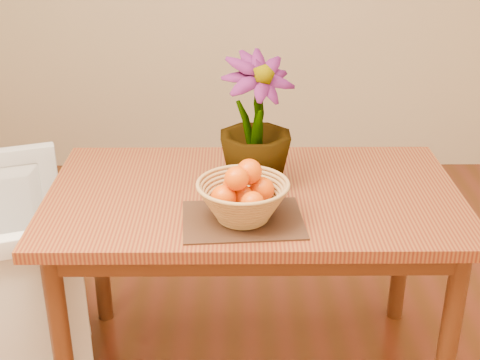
{
  "coord_description": "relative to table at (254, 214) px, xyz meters",
  "views": [
    {
      "loc": [
        -0.06,
        -1.74,
        1.73
      ],
      "look_at": [
        -0.05,
        0.11,
        0.88
      ],
      "focal_mm": 50.0,
      "sensor_mm": 36.0,
      "label": 1
    }
  ],
  "objects": [
    {
      "name": "table",
      "position": [
        0.0,
        0.0,
        0.0
      ],
      "size": [
        1.4,
        0.8,
        0.75
      ],
      "color": "brown",
      "rests_on": "floor"
    },
    {
      "name": "orange_pile",
      "position": [
        -0.04,
        -0.21,
        0.2
      ],
      "size": [
        0.2,
        0.19,
        0.14
      ],
      "rotation": [
        0.0,
        0.0,
        -0.17
      ],
      "color": "#EB6103",
      "rests_on": "wicker_basket"
    },
    {
      "name": "potted_plant",
      "position": [
        0.01,
        0.07,
        0.31
      ],
      "size": [
        0.35,
        0.35,
        0.45
      ],
      "primitive_type": "imported",
      "rotation": [
        0.0,
        0.0,
        0.51
      ],
      "color": "#1F4D16",
      "rests_on": "table"
    },
    {
      "name": "wicker_basket",
      "position": [
        -0.04,
        -0.21,
        0.15
      ],
      "size": [
        0.29,
        0.29,
        0.12
      ],
      "color": "#B1834A",
      "rests_on": "placemat"
    },
    {
      "name": "placemat",
      "position": [
        -0.04,
        -0.21,
        0.09
      ],
      "size": [
        0.39,
        0.3,
        0.01
      ],
      "primitive_type": "cube",
      "rotation": [
        0.0,
        0.0,
        0.07
      ],
      "color": "#362013",
      "rests_on": "table"
    }
  ]
}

